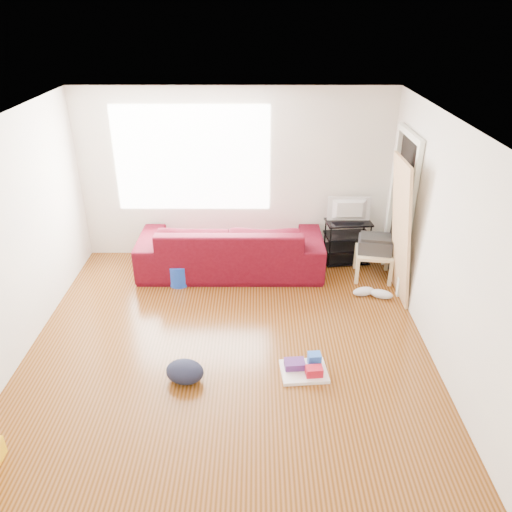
{
  "coord_description": "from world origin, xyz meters",
  "views": [
    {
      "loc": [
        0.32,
        -4.42,
        3.51
      ],
      "look_at": [
        0.31,
        0.6,
        0.92
      ],
      "focal_mm": 35.0,
      "sensor_mm": 36.0,
      "label": 1
    }
  ],
  "objects_px": {
    "sofa": "(232,270)",
    "bucket": "(180,284)",
    "tv_stand": "(347,241)",
    "cleaning_tray": "(305,368)",
    "side_table": "(374,255)",
    "backpack": "(185,380)"
  },
  "relations": [
    {
      "from": "sofa",
      "to": "bucket",
      "type": "xyz_separation_m",
      "value": [
        -0.7,
        -0.4,
        0.0
      ]
    },
    {
      "from": "tv_stand",
      "to": "cleaning_tray",
      "type": "distance_m",
      "value": 2.66
    },
    {
      "from": "cleaning_tray",
      "to": "bucket",
      "type": "bearing_deg",
      "value": 130.63
    },
    {
      "from": "sofa",
      "to": "tv_stand",
      "type": "bearing_deg",
      "value": -170.98
    },
    {
      "from": "tv_stand",
      "to": "side_table",
      "type": "relative_size",
      "value": 1.24
    },
    {
      "from": "side_table",
      "to": "cleaning_tray",
      "type": "relative_size",
      "value": 1.07
    },
    {
      "from": "sofa",
      "to": "bucket",
      "type": "height_order",
      "value": "sofa"
    },
    {
      "from": "side_table",
      "to": "bucket",
      "type": "height_order",
      "value": "side_table"
    },
    {
      "from": "sofa",
      "to": "side_table",
      "type": "xyz_separation_m",
      "value": [
        2.0,
        -0.19,
        0.34
      ]
    },
    {
      "from": "side_table",
      "to": "backpack",
      "type": "bearing_deg",
      "value": -137.46
    },
    {
      "from": "tv_stand",
      "to": "side_table",
      "type": "height_order",
      "value": "tv_stand"
    },
    {
      "from": "side_table",
      "to": "backpack",
      "type": "relative_size",
      "value": 1.38
    },
    {
      "from": "bucket",
      "to": "side_table",
      "type": "bearing_deg",
      "value": 4.3
    },
    {
      "from": "backpack",
      "to": "tv_stand",
      "type": "bearing_deg",
      "value": 68.09
    },
    {
      "from": "tv_stand",
      "to": "backpack",
      "type": "xyz_separation_m",
      "value": [
        -2.07,
        -2.64,
        -0.33
      ]
    },
    {
      "from": "bucket",
      "to": "backpack",
      "type": "xyz_separation_m",
      "value": [
        0.33,
        -1.97,
        0.0
      ]
    },
    {
      "from": "side_table",
      "to": "cleaning_tray",
      "type": "distance_m",
      "value": 2.35
    },
    {
      "from": "side_table",
      "to": "backpack",
      "type": "height_order",
      "value": "side_table"
    },
    {
      "from": "bucket",
      "to": "tv_stand",
      "type": "bearing_deg",
      "value": 15.52
    },
    {
      "from": "sofa",
      "to": "backpack",
      "type": "relative_size",
      "value": 6.51
    },
    {
      "from": "sofa",
      "to": "backpack",
      "type": "distance_m",
      "value": 2.4
    },
    {
      "from": "side_table",
      "to": "sofa",
      "type": "bearing_deg",
      "value": 174.46
    }
  ]
}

